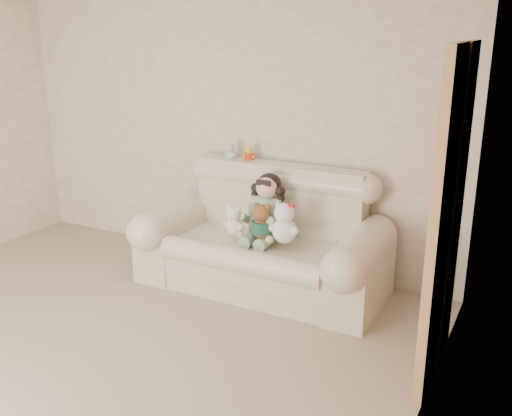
# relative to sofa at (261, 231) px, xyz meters

# --- Properties ---
(floor) EXTENTS (5.00, 5.00, 0.00)m
(floor) POSITION_rel_sofa_xyz_m (-0.64, -2.00, -0.52)
(floor) COLOR gray
(floor) RESTS_ON ground
(wall_back) EXTENTS (4.50, 0.00, 4.50)m
(wall_back) POSITION_rel_sofa_xyz_m (-0.64, 0.50, 0.78)
(wall_back) COLOR beige
(wall_back) RESTS_ON ground
(wall_right) EXTENTS (0.00, 5.00, 5.00)m
(wall_right) POSITION_rel_sofa_xyz_m (1.61, -2.00, 0.78)
(wall_right) COLOR beige
(wall_right) RESTS_ON ground
(sofa) EXTENTS (2.10, 0.95, 1.03)m
(sofa) POSITION_rel_sofa_xyz_m (0.00, 0.00, 0.00)
(sofa) COLOR #FFF1CD
(sofa) RESTS_ON floor
(door_panel) EXTENTS (0.06, 0.90, 2.10)m
(door_panel) POSITION_rel_sofa_xyz_m (1.58, -0.60, 0.54)
(door_panel) COLOR #A76E47
(door_panel) RESTS_ON floor
(seated_child) EXTENTS (0.38, 0.45, 0.59)m
(seated_child) POSITION_rel_sofa_xyz_m (0.01, 0.08, 0.20)
(seated_child) COLOR #367B3A
(seated_child) RESTS_ON sofa
(brown_teddy) EXTENTS (0.26, 0.21, 0.36)m
(brown_teddy) POSITION_rel_sofa_xyz_m (0.07, -0.12, 0.17)
(brown_teddy) COLOR brown
(brown_teddy) RESTS_ON sofa
(white_cat) EXTENTS (0.31, 0.27, 0.41)m
(white_cat) POSITION_rel_sofa_xyz_m (0.27, -0.11, 0.19)
(white_cat) COLOR white
(white_cat) RESTS_ON sofa
(cream_teddy) EXTENTS (0.19, 0.15, 0.30)m
(cream_teddy) POSITION_rel_sofa_xyz_m (-0.18, -0.15, 0.14)
(cream_teddy) COLOR white
(cream_teddy) RESTS_ON sofa
(yellow_mini_bear) EXTENTS (0.12, 0.09, 0.17)m
(yellow_mini_bear) POSITION_rel_sofa_xyz_m (-0.32, 0.38, 0.58)
(yellow_mini_bear) COLOR gold
(yellow_mini_bear) RESTS_ON sofa
(grey_mini_plush) EXTENTS (0.14, 0.13, 0.18)m
(grey_mini_plush) POSITION_rel_sofa_xyz_m (-0.49, 0.35, 0.59)
(grey_mini_plush) COLOR silver
(grey_mini_plush) RESTS_ON sofa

